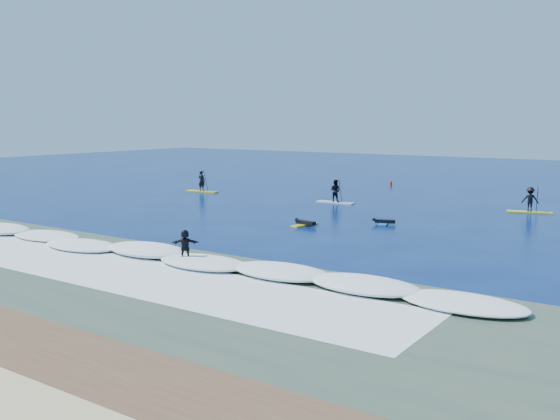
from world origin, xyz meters
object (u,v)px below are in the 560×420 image
Objects in this scene: sup_paddler_center at (335,193)px; marker_buoy at (391,183)px; prone_paddler_near at (305,223)px; sup_paddler_right at (530,201)px; prone_paddler_far at (384,222)px; wave_surfer at (185,246)px; sup_paddler_left at (202,184)px.

marker_buoy is at bearing 93.81° from sup_paddler_center.
sup_paddler_center is at bearing 29.33° from prone_paddler_near.
sup_paddler_right is 19.84m from marker_buoy.
prone_paddler_far is at bearing -137.18° from sup_paddler_right.
prone_paddler_far is 3.33× the size of marker_buoy.
prone_paddler_near is at bearing 57.70° from wave_surfer.
prone_paddler_far is (3.94, 3.34, -0.01)m from prone_paddler_near.
wave_surfer is 38.13m from marker_buoy.
marker_buoy is (12.28, 15.09, -0.47)m from sup_paddler_left.
prone_paddler_far is at bearing -66.68° from marker_buoy.
prone_paddler_far is at bearing 42.19° from wave_surfer.
marker_buoy is (-16.12, 11.54, -0.60)m from sup_paddler_right.
marker_buoy is (-5.59, 25.46, 0.11)m from prone_paddler_near.
prone_paddler_far is 24.09m from marker_buoy.
marker_buoy is at bearing 63.00° from wave_surfer.
sup_paddler_center is (14.12, 0.23, 0.11)m from sup_paddler_left.
sup_paddler_right is 12.48m from prone_paddler_far.
sup_paddler_left is 28.62m from sup_paddler_right.
sup_paddler_center reaches higher than sup_paddler_right.
wave_surfer is (18.85, -22.46, 0.11)m from sup_paddler_left.
sup_paddler_left reaches higher than prone_paddler_far.
sup_paddler_right is 27.71m from wave_surfer.
sup_paddler_left is at bearing 69.74° from prone_paddler_near.
prone_paddler_far is (21.81, -7.03, -0.59)m from sup_paddler_left.
sup_paddler_left reaches higher than marker_buoy.
wave_surfer is at bearing -125.45° from sup_paddler_right.
sup_paddler_right is at bearing -49.78° from prone_paddler_far.
prone_paddler_near is 1.10× the size of prone_paddler_far.
sup_paddler_left is 1.05× the size of sup_paddler_right.
wave_surfer is at bearing -165.52° from prone_paddler_near.
prone_paddler_near is (-10.53, -13.92, -0.70)m from sup_paddler_right.
wave_surfer is (-2.97, -15.43, 0.70)m from prone_paddler_far.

